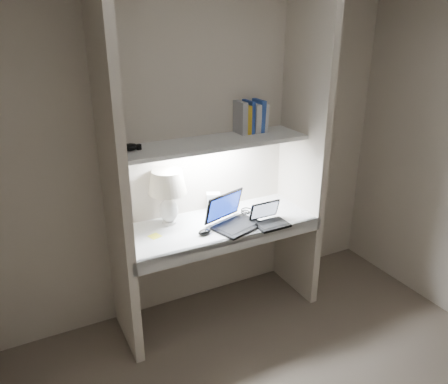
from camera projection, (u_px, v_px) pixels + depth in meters
back_wall at (202, 150)px, 3.26m from camera, size 3.20×0.01×2.50m
alcove_panel_left at (114, 177)px, 2.72m from camera, size 0.06×0.55×2.50m
alcove_panel_right at (303, 147)px, 3.34m from camera, size 0.06×0.55×2.50m
desk at (219, 225)px, 3.22m from camera, size 1.40×0.55×0.04m
desk_apron at (235, 244)px, 3.01m from camera, size 1.46×0.03×0.10m
shelf at (212, 143)px, 3.07m from camera, size 1.40×0.36×0.03m
strip_light at (212, 146)px, 3.08m from camera, size 0.60×0.04×0.02m
table_lamp at (167, 188)px, 3.10m from camera, size 0.28×0.28×0.41m
laptop_main at (233, 219)px, 3.15m from camera, size 0.41×0.38×0.23m
laptop_netbook at (269, 219)px, 3.17m from camera, size 0.24×0.21×0.16m
speaker at (213, 202)px, 3.38m from camera, size 0.12×0.11×0.15m
mouse at (204, 232)px, 3.03m from camera, size 0.11×0.08×0.04m
cable_coil at (247, 210)px, 3.40m from camera, size 0.09×0.09×0.01m
sticky_note at (155, 236)px, 3.01m from camera, size 0.10×0.10×0.00m
book_row at (250, 117)px, 3.27m from camera, size 0.23×0.16×0.24m
shelf_box at (117, 140)px, 2.86m from camera, size 0.08×0.07×0.12m
shelf_gadget at (130, 147)px, 2.84m from camera, size 0.12×0.09×0.05m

